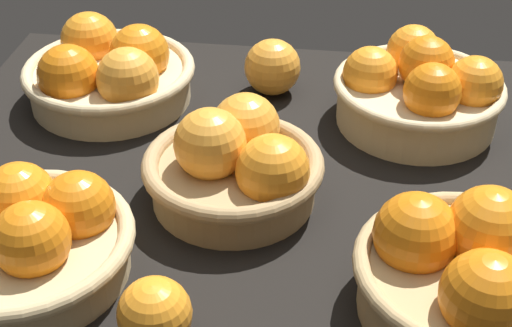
{
  "coord_description": "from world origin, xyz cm",
  "views": [
    {
      "loc": [
        -10.11,
        73.29,
        57.75
      ],
      "look_at": [
        -0.77,
        1.94,
        7.0
      ],
      "focal_mm": 53.29,
      "sensor_mm": 36.0,
      "label": 1
    }
  ],
  "objects_px": {
    "basket_center": "(237,164)",
    "loose_orange_back_gap": "(274,67)",
    "basket_far_right": "(23,238)",
    "basket_far_left": "(467,273)",
    "basket_near_left": "(419,89)",
    "basket_near_right": "(108,73)",
    "loose_orange_side_gap": "(155,314)"
  },
  "relations": [
    {
      "from": "basket_far_right",
      "to": "basket_near_right",
      "type": "height_order",
      "value": "basket_near_right"
    },
    {
      "from": "basket_far_right",
      "to": "basket_center",
      "type": "relative_size",
      "value": 1.09
    },
    {
      "from": "basket_near_right",
      "to": "loose_orange_back_gap",
      "type": "relative_size",
      "value": 2.99
    },
    {
      "from": "basket_center",
      "to": "loose_orange_back_gap",
      "type": "height_order",
      "value": "basket_center"
    },
    {
      "from": "basket_far_right",
      "to": "loose_orange_back_gap",
      "type": "relative_size",
      "value": 2.87
    },
    {
      "from": "loose_orange_back_gap",
      "to": "basket_near_left",
      "type": "bearing_deg",
      "value": 164.57
    },
    {
      "from": "basket_far_right",
      "to": "basket_center",
      "type": "distance_m",
      "value": 0.25
    },
    {
      "from": "basket_far_left",
      "to": "basket_near_right",
      "type": "bearing_deg",
      "value": -37.69
    },
    {
      "from": "basket_far_left",
      "to": "basket_far_right",
      "type": "bearing_deg",
      "value": -0.24
    },
    {
      "from": "basket_far_right",
      "to": "basket_near_left",
      "type": "height_order",
      "value": "basket_near_left"
    },
    {
      "from": "basket_near_left",
      "to": "basket_center",
      "type": "relative_size",
      "value": 1.08
    },
    {
      "from": "loose_orange_back_gap",
      "to": "basket_far_right",
      "type": "bearing_deg",
      "value": 62.16
    },
    {
      "from": "basket_near_left",
      "to": "basket_far_left",
      "type": "distance_m",
      "value": 0.35
    },
    {
      "from": "basket_center",
      "to": "loose_orange_back_gap",
      "type": "xyz_separation_m",
      "value": [
        -0.02,
        -0.25,
        -0.01
      ]
    },
    {
      "from": "basket_far_right",
      "to": "loose_orange_back_gap",
      "type": "height_order",
      "value": "basket_far_right"
    },
    {
      "from": "basket_center",
      "to": "basket_near_right",
      "type": "bearing_deg",
      "value": -43.25
    },
    {
      "from": "basket_far_right",
      "to": "basket_far_left",
      "type": "bearing_deg",
      "value": 179.76
    },
    {
      "from": "basket_far_right",
      "to": "basket_near_left",
      "type": "relative_size",
      "value": 1.02
    },
    {
      "from": "loose_orange_back_gap",
      "to": "loose_orange_side_gap",
      "type": "xyz_separation_m",
      "value": [
        0.06,
        0.48,
        -0.01
      ]
    },
    {
      "from": "basket_far_right",
      "to": "basket_near_right",
      "type": "relative_size",
      "value": 0.96
    },
    {
      "from": "basket_center",
      "to": "loose_orange_back_gap",
      "type": "bearing_deg",
      "value": -93.49
    },
    {
      "from": "basket_near_right",
      "to": "basket_center",
      "type": "height_order",
      "value": "basket_center"
    },
    {
      "from": "basket_far_left",
      "to": "loose_orange_back_gap",
      "type": "xyz_separation_m",
      "value": [
        0.23,
        -0.4,
        -0.01
      ]
    },
    {
      "from": "basket_near_right",
      "to": "loose_orange_back_gap",
      "type": "height_order",
      "value": "basket_near_right"
    },
    {
      "from": "basket_far_left",
      "to": "loose_orange_side_gap",
      "type": "height_order",
      "value": "basket_far_left"
    },
    {
      "from": "basket_near_left",
      "to": "loose_orange_side_gap",
      "type": "height_order",
      "value": "basket_near_left"
    },
    {
      "from": "basket_near_right",
      "to": "loose_orange_back_gap",
      "type": "xyz_separation_m",
      "value": [
        -0.23,
        -0.05,
        -0.0
      ]
    },
    {
      "from": "basket_far_right",
      "to": "loose_orange_back_gap",
      "type": "bearing_deg",
      "value": -117.84
    },
    {
      "from": "loose_orange_side_gap",
      "to": "basket_far_right",
      "type": "bearing_deg",
      "value": -26.54
    },
    {
      "from": "basket_center",
      "to": "loose_orange_back_gap",
      "type": "distance_m",
      "value": 0.25
    },
    {
      "from": "basket_near_right",
      "to": "basket_center",
      "type": "relative_size",
      "value": 1.14
    },
    {
      "from": "basket_near_left",
      "to": "loose_orange_back_gap",
      "type": "distance_m",
      "value": 0.21
    }
  ]
}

